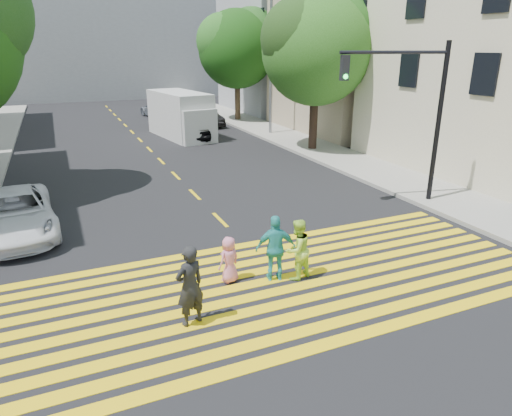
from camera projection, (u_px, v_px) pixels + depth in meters
ground at (310, 310)px, 10.01m from camera, size 120.00×120.00×0.00m
sidewalk_right at (308, 146)px, 26.14m from camera, size 3.00×60.00×0.15m
crosswalk at (284, 283)px, 11.11m from camera, size 13.40×5.30×0.01m
lane_line at (136, 136)px, 29.45m from camera, size 0.12×34.40×0.01m
building_right_cream at (512, 57)px, 20.89m from camera, size 10.00×10.00×10.00m
building_right_tan at (366, 54)px, 30.39m from camera, size 10.00×10.00×10.00m
building_right_grey at (290, 52)px, 39.90m from camera, size 10.00×10.00×10.00m
backdrop_block at (91, 41)px, 49.47m from camera, size 30.00×8.00×12.00m
tree_right_near at (318, 44)px, 23.40m from camera, size 6.94×6.57×8.26m
tree_right_far at (238, 45)px, 33.48m from camera, size 7.01×6.67×8.22m
pedestrian_man at (190, 286)px, 9.23m from camera, size 0.74×0.61×1.76m
pedestrian_woman at (297, 250)px, 11.15m from camera, size 0.89×0.78×1.55m
pedestrian_child at (229, 260)px, 11.05m from camera, size 0.67×0.55×1.17m
pedestrian_extra at (276, 248)px, 11.05m from camera, size 1.06×0.67×1.68m
white_sedan at (14, 214)px, 13.83m from camera, size 2.63×4.99×1.34m
dark_car_near at (196, 129)px, 28.07m from camera, size 1.99×3.85×1.25m
silver_car at (158, 109)px, 36.96m from camera, size 2.51×4.64×1.28m
dark_car_parked at (206, 118)px, 32.78m from camera, size 1.80×3.92×1.24m
white_van at (182, 116)px, 28.51m from camera, size 3.03×6.17×2.79m
traffic_signal at (413, 102)px, 15.48m from camera, size 3.79×1.03×5.66m
street_lamp at (268, 42)px, 27.80m from camera, size 2.24×0.51×9.91m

